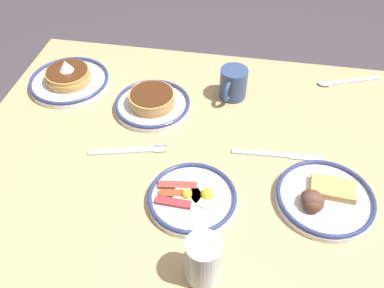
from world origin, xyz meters
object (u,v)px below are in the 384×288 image
object	(u,v)px
plate_far_companion	(69,79)
fork_near	(128,151)
plate_far_side	(192,197)
drinking_glass	(203,262)
plate_near_main	(152,103)
coffee_mug	(233,83)
butter_knife	(279,155)
tea_spoon	(340,82)
plate_center_pancakes	(324,198)

from	to	relation	value
plate_far_companion	fork_near	xyz separation A→B (m)	(-0.25, 0.24, -0.02)
plate_far_side	drinking_glass	size ratio (longest dim) A/B	1.83
fork_near	plate_near_main	bearing A→B (deg)	-96.40
coffee_mug	butter_knife	distance (m)	0.27
drinking_glass	fork_near	size ratio (longest dim) A/B	0.57
plate_near_main	tea_spoon	size ratio (longest dim) A/B	1.12
fork_near	tea_spoon	xyz separation A→B (m)	(-0.56, -0.39, 0.00)
plate_far_companion	plate_far_side	size ratio (longest dim) A/B	1.17
coffee_mug	fork_near	distance (m)	0.36
plate_far_companion	coffee_mug	bearing A→B (deg)	-176.55
plate_center_pancakes	drinking_glass	xyz separation A→B (m)	(0.24, 0.22, 0.03)
coffee_mug	drinking_glass	bearing A→B (deg)	90.33
plate_center_pancakes	drinking_glass	bearing A→B (deg)	42.92
coffee_mug	plate_far_companion	bearing A→B (deg)	3.45
fork_near	butter_knife	distance (m)	0.38
plate_near_main	coffee_mug	xyz separation A→B (m)	(-0.22, -0.09, 0.03)
plate_center_pancakes	coffee_mug	size ratio (longest dim) A/B	2.05
drinking_glass	fork_near	distance (m)	0.39
plate_center_pancakes	tea_spoon	size ratio (longest dim) A/B	1.17
plate_near_main	drinking_glass	world-z (taller)	drinking_glass
plate_near_main	drinking_glass	distance (m)	0.53
plate_center_pancakes	drinking_glass	world-z (taller)	drinking_glass
drinking_glass	butter_knife	xyz separation A→B (m)	(-0.14, -0.35, -0.05)
plate_near_main	fork_near	xyz separation A→B (m)	(0.02, 0.18, -0.02)
plate_near_main	butter_knife	bearing A→B (deg)	160.44
plate_near_main	fork_near	size ratio (longest dim) A/B	1.09
coffee_mug	drinking_glass	xyz separation A→B (m)	(-0.00, 0.58, 0.00)
plate_near_main	tea_spoon	xyz separation A→B (m)	(-0.54, -0.21, -0.02)
plate_far_side	drinking_glass	distance (m)	0.19
plate_near_main	fork_near	distance (m)	0.18
plate_near_main	coffee_mug	size ratio (longest dim) A/B	1.97
plate_center_pancakes	plate_far_companion	distance (m)	0.80
plate_center_pancakes	drinking_glass	distance (m)	0.33
plate_far_companion	drinking_glass	distance (m)	0.74
plate_far_side	drinking_glass	world-z (taller)	drinking_glass
plate_near_main	drinking_glass	size ratio (longest dim) A/B	1.93
plate_far_side	fork_near	distance (m)	0.23
drinking_glass	fork_near	bearing A→B (deg)	-51.50
plate_far_companion	drinking_glass	xyz separation A→B (m)	(-0.49, 0.55, 0.03)
plate_near_main	plate_far_companion	size ratio (longest dim) A/B	0.90
coffee_mug	tea_spoon	xyz separation A→B (m)	(-0.32, -0.12, -0.04)
plate_far_side	fork_near	size ratio (longest dim) A/B	1.04
plate_center_pancakes	butter_knife	world-z (taller)	plate_center_pancakes
plate_center_pancakes	plate_far_companion	size ratio (longest dim) A/B	0.94
plate_far_side	plate_near_main	bearing A→B (deg)	-61.17
fork_near	butter_knife	xyz separation A→B (m)	(-0.38, -0.05, -0.00)
drinking_glass	tea_spoon	size ratio (longest dim) A/B	0.58
coffee_mug	fork_near	xyz separation A→B (m)	(0.24, 0.27, -0.04)
plate_far_side	tea_spoon	world-z (taller)	plate_far_side
plate_far_companion	butter_knife	size ratio (longest dim) A/B	1.02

